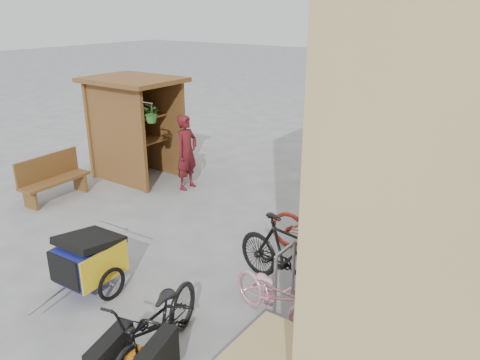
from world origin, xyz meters
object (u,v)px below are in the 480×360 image
Objects in this scene: bike_4 at (370,203)px; bike_7 at (394,179)px; kiosk at (132,114)px; cargo_bike at (156,327)px; bench at (52,177)px; bike_2 at (324,229)px; child_trailer at (89,258)px; bike_6 at (385,185)px; shopping_carts at (451,154)px; bike_3 at (347,220)px; bike_0 at (276,296)px; bike_5 at (369,200)px; bike_1 at (288,256)px; person_kiosk at (187,152)px.

bike_4 reaches higher than bike_7.
kiosk reaches higher than cargo_bike.
bike_2 reaches higher than bench.
child_trailer is 0.97× the size of bike_7.
bike_7 is (5.62, 2.07, -1.06)m from kiosk.
bike_6 is 0.47m from bike_7.
shopping_carts is 8.71m from cargo_bike.
kiosk is 1.23× the size of cargo_bike.
bike_3 is at bearing -20.63° from bike_2.
shopping_carts is 4.71m from bike_3.
bench is at bearing 123.68° from bike_7.
bike_6 reaches higher than bench.
bike_3 is (5.62, -0.40, -1.07)m from kiosk.
shopping_carts is 1.25× the size of child_trailer.
kiosk is 1.27× the size of shopping_carts.
bike_0 is 3.67m from bike_5.
bench is at bearing 96.77° from bike_2.
bike_3 reaches higher than bike_0.
child_trailer reaches higher than bike_0.
bike_3 reaches higher than bike_5.
bike_3 is 1.05× the size of bike_5.
bike_0 is at bearing -94.48° from shopping_carts.
bike_7 reaches higher than bike_0.
bike_6 is at bearing -6.69° from bike_2.
child_trailer is 0.77× the size of cargo_bike.
bike_1 is (-0.26, 0.76, 0.15)m from bike_0.
bench is 0.76× the size of cargo_bike.
shopping_carts reaches higher than cargo_bike.
bike_0 is at bearing -179.38° from bike_7.
bench is 0.91× the size of person_kiosk.
bike_0 is 0.84× the size of bike_1.
cargo_bike is 1.30× the size of bike_0.
person_kiosk is at bearing 77.26° from bike_4.
bike_7 reaches higher than bench.
cargo_bike reaches higher than bike_2.
bike_3 is (0.18, 0.56, -0.02)m from bike_2.
bike_6 is at bearing -13.07° from bike_4.
bike_1 is at bearing 32.03° from child_trailer.
bike_4 is (-0.59, -3.76, -0.11)m from shopping_carts.
kiosk is at bearing 93.90° from bike_5.
cargo_bike is 1.25× the size of bike_7.
bike_4 is at bearing 5.08° from kiosk.
bike_5 is at bearing 21.66° from bench.
bike_1 is at bearing 177.31° from bike_7.
kiosk reaches higher than person_kiosk.
kiosk is 1.70m from person_kiosk.
shopping_carts is 0.97× the size of cargo_bike.
shopping_carts is 3.80m from bike_4.
bike_4 is (0.24, 1.47, -0.00)m from bike_2.
kiosk is at bearing 94.09° from person_kiosk.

